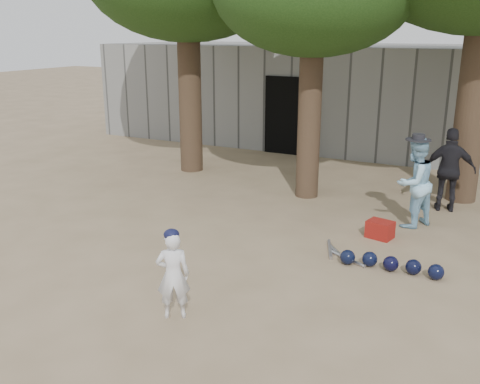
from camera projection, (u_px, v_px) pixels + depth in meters
The scene contains 8 objects.
ground at pixel (176, 263), 8.24m from camera, with size 70.00×70.00×0.00m, color #937C5E.
boy_player at pixel (173, 275), 6.53m from camera, with size 0.41×0.27×1.13m, color white.
spectator_blue at pixel (414, 183), 9.57m from camera, with size 0.79×0.62×1.63m, color #9AD0EE.
spectator_dark at pixel (450, 170), 10.40m from camera, with size 0.97×0.40×1.65m, color black.
red_bag at pixel (380, 229), 9.19m from camera, with size 0.42×0.32×0.30m, color maroon.
back_building at pixel (358, 95), 16.63m from camera, with size 16.00×5.24×3.00m.
helmet_row at pixel (391, 264), 7.93m from camera, with size 1.51×0.32×0.23m.
bat_pile at pixel (338, 254), 8.50m from camera, with size 0.84×0.78×0.06m.
Camera 1 is at (4.29, -6.31, 3.44)m, focal length 40.00 mm.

